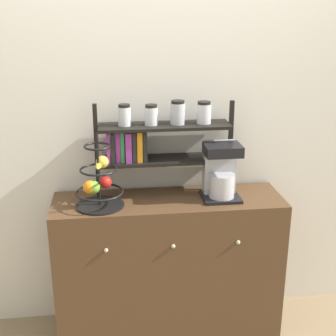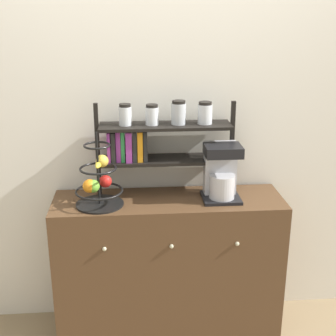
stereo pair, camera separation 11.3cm
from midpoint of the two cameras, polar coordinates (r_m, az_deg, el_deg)
The scene contains 5 objects.
wall_back at distance 2.82m, azimuth 0.81°, elevation 5.82°, with size 7.00×0.05×2.60m, color silver.
sideboard at distance 2.92m, azimuth 1.19°, elevation -11.93°, with size 1.34×0.42×0.89m.
coffee_maker at distance 2.70m, azimuth 7.69°, elevation -0.50°, with size 0.22×0.21×0.33m.
fruit_stand at distance 2.62m, azimuth -7.28°, elevation -1.70°, with size 0.27×0.27×0.42m.
shelf_hutch at distance 2.69m, azimuth -0.71°, elevation 3.71°, with size 0.81×0.20×0.56m.
Camera 2 is at (-0.20, -2.30, 1.94)m, focal length 50.00 mm.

